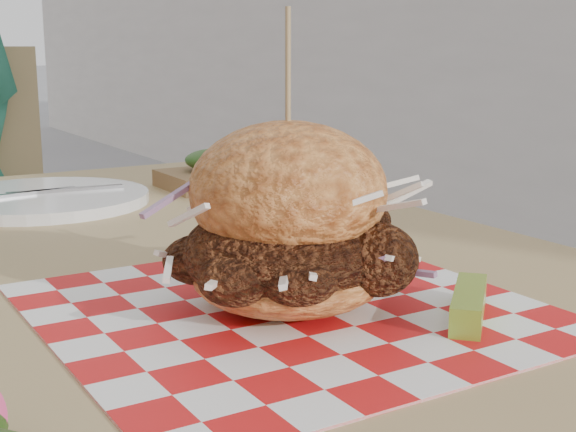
{
  "coord_description": "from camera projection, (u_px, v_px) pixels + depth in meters",
  "views": [
    {
      "loc": [
        -0.56,
        -0.71,
        0.95
      ],
      "look_at": [
        -0.25,
        -0.2,
        0.82
      ],
      "focal_mm": 50.0,
      "sensor_mm": 36.0,
      "label": 1
    }
  ],
  "objects": [
    {
      "name": "place_setting",
      "position": [
        43.0,
        199.0,
        1.04
      ],
      "size": [
        0.27,
        0.27,
        0.02
      ],
      "color": "white",
      "rests_on": "patio_table"
    },
    {
      "name": "patio_table",
      "position": [
        142.0,
        342.0,
        0.77
      ],
      "size": [
        0.8,
        1.2,
        0.75
      ],
      "color": "tan",
      "rests_on": "ground"
    },
    {
      "name": "paper_liner",
      "position": [
        288.0,
        309.0,
        0.62
      ],
      "size": [
        0.36,
        0.36,
        0.0
      ],
      "primitive_type": "cube",
      "color": "red",
      "rests_on": "patio_table"
    },
    {
      "name": "kraft_tray",
      "position": [
        216.0,
        172.0,
        1.16
      ],
      "size": [
        0.15,
        0.12,
        0.06
      ],
      "color": "brown",
      "rests_on": "patio_table"
    },
    {
      "name": "pickle_spear",
      "position": [
        469.0,
        304.0,
        0.59
      ],
      "size": [
        0.08,
        0.08,
        0.02
      ],
      "primitive_type": "cube",
      "rotation": [
        0.0,
        0.0,
        0.75
      ],
      "color": "#87AD32",
      "rests_on": "paper_liner"
    },
    {
      "name": "sandwich",
      "position": [
        288.0,
        229.0,
        0.61
      ],
      "size": [
        0.2,
        0.2,
        0.23
      ],
      "color": "orange",
      "rests_on": "paper_liner"
    }
  ]
}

